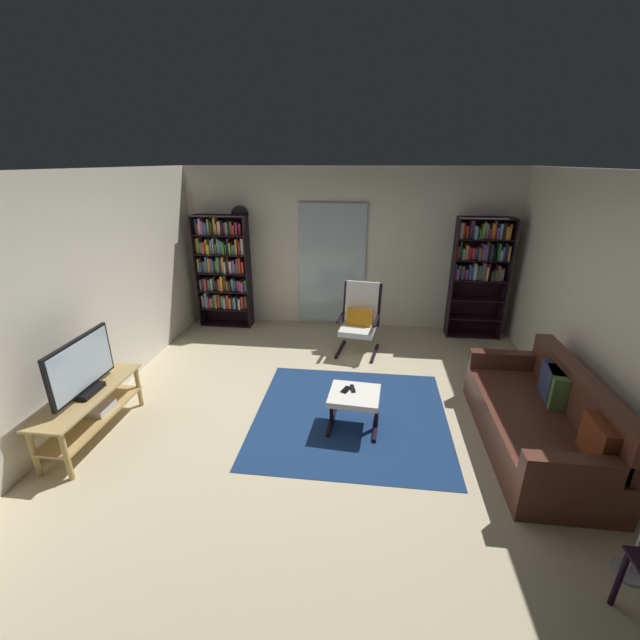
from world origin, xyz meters
The scene contains 16 objects.
ground_plane centered at (0.00, 0.00, 0.00)m, with size 7.02×7.02×0.00m, color beige.
wall_back centered at (0.00, 2.90, 1.30)m, with size 5.60×0.06×2.60m, color silver.
wall_left centered at (-2.70, 0.00, 1.30)m, with size 0.06×6.00×2.60m, color silver.
wall_right centered at (2.70, 0.00, 1.30)m, with size 0.06×6.00×2.60m, color silver.
glass_door_panel centered at (-0.25, 2.83, 1.05)m, with size 1.10×0.01×2.00m, color silver.
area_rug centered at (0.23, 0.07, 0.00)m, with size 2.12×2.06×0.01m, color navy.
tv_stand centered at (-2.37, -0.58, 0.34)m, with size 0.41×1.30×0.52m.
television centered at (-2.37, -0.60, 0.79)m, with size 0.20×0.89×0.58m.
bookshelf_near_tv centered at (-2.05, 2.60, 1.00)m, with size 0.88×0.30×1.87m.
bookshelf_near_sofa centered at (2.07, 2.62, 1.16)m, with size 0.83×0.30×1.89m.
leather_sofa centered at (2.11, -0.23, 0.30)m, with size 0.89×1.98×0.82m.
lounge_armchair centered at (0.26, 1.84, 0.53)m, with size 0.65×0.73×1.02m.
ottoman centered at (0.27, -0.11, 0.34)m, with size 0.55×0.52×0.41m.
tv_remote centered at (0.25, -0.04, 0.42)m, with size 0.04×0.14×0.02m, color black.
cell_phone centered at (0.18, -0.06, 0.42)m, with size 0.07×0.14×0.01m, color black.
wall_clock centered at (-1.76, 2.82, 1.85)m, with size 0.29×0.03×0.29m.
Camera 1 is at (0.36, -3.84, 2.68)m, focal length 23.06 mm.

